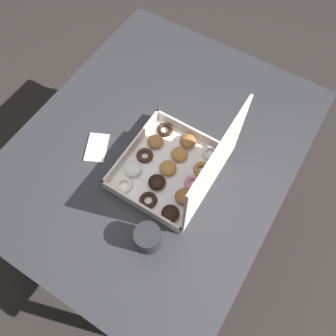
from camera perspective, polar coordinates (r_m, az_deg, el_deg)
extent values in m
plane|color=#2D2826|center=(1.83, -1.29, -7.65)|extent=(8.00, 8.00, 0.00)
cube|color=#2D2D33|center=(1.19, -1.98, 3.34)|extent=(1.16, 0.94, 0.03)
cylinder|color=#2D2D33|center=(1.88, -3.73, 15.76)|extent=(0.06, 0.06, 0.69)
cylinder|color=#2D2D33|center=(1.59, -25.71, -10.72)|extent=(0.06, 0.06, 0.69)
cylinder|color=#2D2D33|center=(1.72, 20.30, 3.79)|extent=(0.06, 0.06, 0.69)
cube|color=white|center=(1.13, 0.00, -0.44)|extent=(0.34, 0.30, 0.01)
cube|color=silver|center=(1.15, -6.27, 3.62)|extent=(0.34, 0.01, 0.04)
cube|color=silver|center=(1.08, 6.68, -3.56)|extent=(0.34, 0.01, 0.04)
cube|color=silver|center=(1.18, 4.28, 6.27)|extent=(0.01, 0.30, 0.04)
cube|color=silver|center=(1.05, -4.79, -6.72)|extent=(0.01, 0.30, 0.04)
cube|color=silver|center=(0.93, 8.16, 0.12)|extent=(0.34, 0.01, 0.28)
torus|color=black|center=(1.20, -0.55, 6.67)|extent=(0.06, 0.06, 0.01)
ellipsoid|color=#9E6633|center=(1.16, -2.23, 4.63)|extent=(0.06, 0.06, 0.03)
torus|color=#381E11|center=(1.14, -4.06, 2.19)|extent=(0.06, 0.06, 0.02)
ellipsoid|color=white|center=(1.12, -6.12, -0.25)|extent=(0.06, 0.06, 0.03)
torus|color=white|center=(1.10, -7.67, -2.97)|extent=(0.06, 0.06, 0.01)
ellipsoid|color=#9E6633|center=(1.16, 3.52, 4.69)|extent=(0.06, 0.06, 0.03)
ellipsoid|color=#B77A38|center=(1.14, 1.97, 2.39)|extent=(0.06, 0.06, 0.03)
ellipsoid|color=#B77A38|center=(1.11, -0.02, -0.02)|extent=(0.06, 0.06, 0.03)
ellipsoid|color=black|center=(1.09, -1.95, -2.49)|extent=(0.06, 0.06, 0.03)
torus|color=black|center=(1.07, -3.46, -5.60)|extent=(0.06, 0.06, 0.02)
torus|color=white|center=(1.16, 7.39, 2.61)|extent=(0.06, 0.06, 0.02)
torus|color=#B77A38|center=(1.12, 6.00, -0.16)|extent=(0.06, 0.06, 0.02)
torus|color=pink|center=(1.10, 4.35, -2.68)|extent=(0.06, 0.06, 0.02)
ellipsoid|color=#9E6633|center=(1.07, 2.78, -5.02)|extent=(0.06, 0.06, 0.03)
ellipsoid|color=black|center=(1.05, 0.42, -7.90)|extent=(0.06, 0.06, 0.03)
cylinder|color=#232328|center=(1.00, -3.53, -12.08)|extent=(0.08, 0.08, 0.09)
cylinder|color=black|center=(0.96, -3.66, -11.48)|extent=(0.07, 0.07, 0.01)
cube|color=silver|center=(1.20, -12.30, 3.51)|extent=(0.14, 0.11, 0.01)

